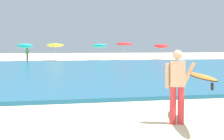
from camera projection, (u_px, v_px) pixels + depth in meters
sea at (63, 70)px, 23.92m from camera, size 120.00×28.00×0.14m
surfer_with_board at (188, 80)px, 7.43m from camera, size 1.26×2.72×1.73m
beach_umbrella_2 at (25, 46)px, 39.33m from camera, size 1.89×1.93×2.20m
beach_umbrella_3 at (55, 45)px, 40.59m from camera, size 2.16×2.19×2.21m
beach_umbrella_4 at (100, 46)px, 41.35m from camera, size 1.95×1.99×2.19m
beach_umbrella_5 at (124, 44)px, 41.97m from camera, size 2.16×2.16×2.34m
beach_umbrella_6 at (161, 46)px, 44.95m from camera, size 1.99×1.99×2.15m
beachgoer_near_row_left at (27, 54)px, 39.46m from camera, size 0.32×0.20×1.58m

